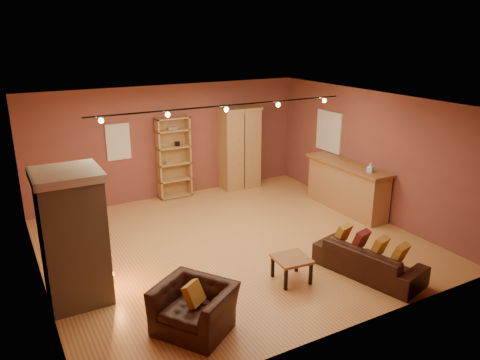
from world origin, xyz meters
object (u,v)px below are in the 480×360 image
armoire (240,148)px  loveseat (369,254)px  bar_counter (347,186)px  bookcase (173,157)px  fireplace (74,237)px  armchair (194,301)px  coffee_table (292,261)px

armoire → loveseat: (-0.32, -5.20, -0.70)m
armoire → bar_counter: bearing=-62.3°
bar_counter → loveseat: bar_counter is taller
bookcase → bar_counter: 4.29m
fireplace → loveseat: bearing=-19.8°
bookcase → armchair: bearing=-108.4°
fireplace → loveseat: 4.86m
loveseat → coffee_table: 1.37m
fireplace → armoire: (4.85, 3.58, 0.02)m
loveseat → armchair: bearing=75.0°
fireplace → loveseat: size_ratio=1.08×
fireplace → armoire: size_ratio=0.98×
fireplace → armoire: bearing=36.4°
armoire → coffee_table: size_ratio=3.48×
fireplace → coffee_table: fireplace is taller
bookcase → loveseat: (1.48, -5.37, -0.66)m
bookcase → armoire: armoire is taller
loveseat → armchair: 3.26m
loveseat → fireplace: bearing=55.6°
bookcase → coffee_table: bearing=-87.7°
armchair → fireplace: bearing=-176.2°
fireplace → bar_counter: fireplace is taller
fireplace → armchair: size_ratio=1.72×
bookcase → armchair: size_ratio=1.65×
bookcase → armoire: size_ratio=0.95×
fireplace → bookcase: fireplace is taller
fireplace → coffee_table: size_ratio=3.43×
loveseat → coffee_table: loveseat is taller
loveseat → coffee_table: size_ratio=3.17×
bookcase → coffee_table: 4.95m
fireplace → armoire: armoire is taller
coffee_table → loveseat: bearing=-19.9°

